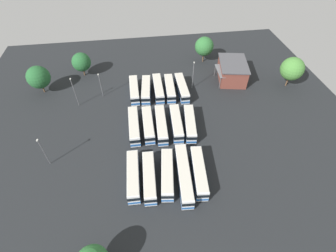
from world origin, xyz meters
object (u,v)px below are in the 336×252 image
Objects in this scene: bus_row1_slot1 at (176,123)px; lamp_post_by_building at (100,84)px; bus_row2_slot4 at (134,90)px; maintenance_shelter at (227,71)px; bus_row1_slot2 at (161,125)px; bus_row1_slot3 at (148,125)px; bus_row1_slot4 at (134,126)px; lamp_post_far_corner at (193,74)px; tree_northwest at (204,46)px; bus_row0_slot2 at (167,174)px; bus_row2_slot3 at (146,90)px; bus_row0_slot4 at (133,176)px; tree_northeast at (292,69)px; bus_row0_slot0 at (199,172)px; bus_row2_slot0 at (182,88)px; bus_row2_slot2 at (158,88)px; depot_building at (232,71)px; bus_row0_slot3 at (149,177)px; tree_south_edge at (81,62)px; lamp_post_mid_lot at (43,151)px; bus_row2_slot1 at (170,88)px; bus_row0_slot1 at (184,175)px; tree_west_edge at (38,77)px; bus_row1_slot0 at (190,123)px; lamp_post_near_entrance at (74,91)px.

lamp_post_by_building is (17.21, 20.25, 2.52)m from bus_row1_slot1.
maintenance_shelter reaches higher than bus_row2_slot4.
bus_row1_slot1 and bus_row1_slot2 have the same top height.
lamp_post_by_building reaches higher than maintenance_shelter.
bus_row1_slot4 is at bearing 87.72° from bus_row1_slot3.
lamp_post_far_corner reaches higher than tree_northwest.
bus_row2_slot3 is (31.58, 2.04, -0.00)m from bus_row0_slot2.
tree_northeast reaches higher than bus_row0_slot4.
tree_northeast is (-18.70, -23.30, 0.32)m from tree_northwest.
bus_row0_slot0 and bus_row2_slot0 have the same top height.
tree_northwest is (16.79, -18.55, 4.09)m from bus_row2_slot2.
depot_building reaches higher than bus_row1_slot1.
bus_row1_slot3 is 35.92m from depot_building.
bus_row0_slot3 is (-0.28, 4.02, 0.00)m from bus_row0_slot2.
lamp_post_by_building is 0.86× the size of tree_northwest.
lamp_post_by_building is (1.91, 24.61, 2.52)m from bus_row2_slot0.
lamp_post_mid_lot is at bearing 172.54° from tree_south_edge.
bus_row2_slot2 is at bearing 82.16° from bus_row2_slot1.
tree_west_edge reaches higher than bus_row0_slot1.
bus_row2_slot1 is at bearing -9.62° from bus_row0_slot2.
bus_row2_slot2 is at bearing -10.17° from bus_row0_slot3.
bus_row1_slot4 is at bearing 84.78° from bus_row1_slot2.
lamp_post_by_building is at bearing 94.54° from depot_building.
tree_south_edge reaches higher than bus_row2_slot3.
lamp_post_far_corner reaches higher than bus_row1_slot3.
bus_row0_slot2 is 1.05× the size of bus_row1_slot3.
tree_northeast is at bearing -103.49° from tree_south_edge.
bus_row0_slot4 is at bearing 149.94° from tree_northwest.
bus_row1_slot0 is at bearing -38.76° from bus_row0_slot3.
bus_row0_slot3 is 1.00× the size of bus_row2_slot2.
tree_northeast is at bearing -57.69° from bus_row0_slot3.
maintenance_shelter is at bearing -35.06° from bus_row0_slot2.
bus_row1_slot1 and bus_row1_slot3 have the same top height.
lamp_post_far_corner is 47.01m from lamp_post_mid_lot.
lamp_post_mid_lot is at bearing 167.84° from lamp_post_near_entrance.
bus_row1_slot3 and bus_row1_slot4 have the same top height.
bus_row2_slot2 is at bearing 10.47° from bus_row1_slot1.
bus_row2_slot3 is at bearing 87.79° from tree_northeast.
bus_row2_slot0 is at bearing -38.70° from bus_row1_slot3.
bus_row0_slot0 is 1.04× the size of bus_row0_slot2.
lamp_post_far_corner is at bearing -84.10° from lamp_post_near_entrance.
bus_row2_slot1 is 0.82× the size of depot_building.
lamp_post_near_entrance reaches higher than bus_row2_slot0.
depot_building is at bearing -40.30° from bus_row0_slot3.
lamp_post_by_building is 0.81× the size of tree_northeast.
lamp_post_far_corner reaches higher than bus_row2_slot1.
bus_row2_slot2 is (16.71, 6.53, 0.00)m from bus_row1_slot0.
bus_row2_slot4 is (31.99, 5.68, -0.00)m from bus_row0_slot2.
bus_row0_slot1 is at bearing -150.29° from lamp_post_by_building.
tree_south_edge is at bearing 18.13° from bus_row0_slot4.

